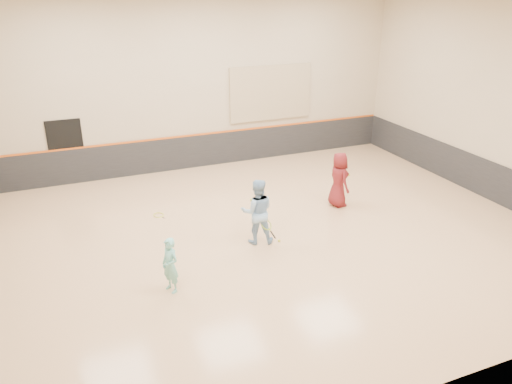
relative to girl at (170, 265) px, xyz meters
name	(u,v)px	position (x,y,z in m)	size (l,w,h in m)	color
room	(264,209)	(2.87, 1.53, 0.18)	(15.04, 12.04, 6.22)	tan
wainscot_back	(200,151)	(2.87, 7.50, -0.03)	(14.90, 0.04, 1.20)	#232326
wainscot_right	(482,177)	(10.34, 1.53, -0.03)	(0.04, 11.90, 1.20)	#232326
accent_stripe	(199,134)	(2.87, 7.49, 0.59)	(14.90, 0.03, 0.06)	#D85914
acoustic_panel	(271,93)	(5.67, 7.48, 1.87)	(3.20, 0.08, 2.00)	tan
doorway	(67,153)	(-1.63, 7.51, 0.47)	(1.10, 0.05, 2.20)	black
girl	(170,265)	(0.00, 0.00, 0.00)	(0.46, 0.30, 1.27)	#78D0C5
instructor	(257,212)	(2.59, 1.35, 0.23)	(0.84, 0.66, 1.74)	#90B9E0
young_man	(339,180)	(5.73, 2.57, 0.20)	(0.81, 0.53, 1.67)	maroon
held_racket	(266,225)	(2.74, 1.13, -0.07)	(0.54, 0.54, 0.51)	#95BA28
spare_racket	(158,214)	(0.54, 3.91, -0.59)	(0.67, 0.67, 0.10)	yellow
ball_under_racket	(279,241)	(3.12, 1.13, -0.60)	(0.07, 0.07, 0.07)	yellow
ball_in_hand	(349,175)	(5.96, 2.41, 0.37)	(0.07, 0.07, 0.07)	#C1D832
ball_beside_spare	(251,200)	(3.43, 3.87, -0.60)	(0.07, 0.07, 0.07)	#B6D431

